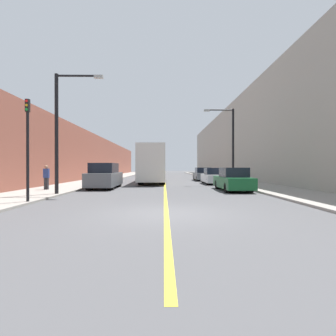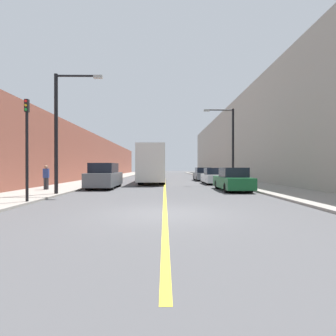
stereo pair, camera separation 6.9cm
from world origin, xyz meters
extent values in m
plane|color=#474749|center=(0.00, 0.00, 0.00)|extent=(200.00, 200.00, 0.00)
cube|color=gray|center=(-7.61, 30.00, 0.06)|extent=(3.69, 72.00, 0.11)
cube|color=gray|center=(7.61, 30.00, 0.06)|extent=(3.69, 72.00, 0.11)
cube|color=brown|center=(-11.46, 30.00, 3.04)|extent=(4.00, 72.00, 6.09)
cube|color=gray|center=(11.46, 30.00, 5.35)|extent=(4.00, 72.00, 10.70)
cube|color=gold|center=(0.00, 30.00, 0.00)|extent=(0.16, 72.00, 0.01)
cube|color=silver|center=(-1.19, 18.58, 1.96)|extent=(2.45, 12.47, 3.27)
cube|color=black|center=(-1.19, 12.38, 2.54)|extent=(2.08, 0.04, 1.47)
cylinder|color=black|center=(-2.14, 14.72, 0.55)|extent=(0.54, 1.09, 1.09)
cylinder|color=black|center=(-0.23, 14.72, 0.55)|extent=(0.54, 1.09, 1.09)
cylinder|color=black|center=(-2.14, 22.45, 0.55)|extent=(0.54, 1.09, 1.09)
cylinder|color=black|center=(-0.23, 22.45, 0.55)|extent=(0.54, 1.09, 1.09)
cube|color=#51565B|center=(-4.51, 10.69, 0.68)|extent=(1.91, 4.90, 0.96)
cube|color=black|center=(-4.51, 10.45, 1.53)|extent=(1.68, 2.69, 0.72)
cube|color=black|center=(-4.51, 8.28, 0.85)|extent=(1.62, 0.04, 0.43)
cylinder|color=black|center=(-5.25, 9.18, 0.34)|extent=(0.42, 0.68, 0.68)
cylinder|color=black|center=(-3.76, 9.18, 0.34)|extent=(0.42, 0.68, 0.68)
cylinder|color=black|center=(-5.25, 12.21, 0.34)|extent=(0.42, 0.68, 0.68)
cylinder|color=black|center=(-3.76, 12.21, 0.34)|extent=(0.42, 0.68, 0.68)
cube|color=#145128|center=(4.59, 8.71, 0.56)|extent=(1.75, 4.68, 0.74)
cube|color=black|center=(4.59, 8.48, 1.24)|extent=(1.54, 2.10, 0.63)
cube|color=black|center=(4.59, 6.41, 0.69)|extent=(1.49, 0.04, 0.33)
cylinder|color=black|center=(3.91, 7.26, 0.31)|extent=(0.39, 0.62, 0.62)
cylinder|color=black|center=(5.28, 7.26, 0.31)|extent=(0.39, 0.62, 0.62)
cylinder|color=black|center=(3.91, 10.16, 0.31)|extent=(0.39, 0.62, 0.62)
cylinder|color=black|center=(5.28, 10.16, 0.31)|extent=(0.39, 0.62, 0.62)
cube|color=silver|center=(4.57, 15.48, 0.55)|extent=(1.80, 4.30, 0.72)
cube|color=black|center=(4.57, 15.27, 1.21)|extent=(1.58, 1.93, 0.61)
cube|color=black|center=(4.57, 13.36, 0.67)|extent=(1.53, 0.04, 0.32)
cylinder|color=black|center=(3.87, 14.15, 0.31)|extent=(0.39, 0.62, 0.62)
cylinder|color=black|center=(5.27, 14.15, 0.31)|extent=(0.39, 0.62, 0.62)
cylinder|color=black|center=(3.87, 16.82, 0.31)|extent=(0.39, 0.62, 0.62)
cylinder|color=black|center=(5.27, 16.82, 0.31)|extent=(0.39, 0.62, 0.62)
cube|color=#51565B|center=(4.46, 21.63, 0.55)|extent=(1.82, 4.61, 0.73)
cube|color=black|center=(4.46, 21.40, 1.22)|extent=(1.60, 2.08, 0.62)
cube|color=black|center=(4.46, 19.36, 0.68)|extent=(1.55, 0.04, 0.33)
cylinder|color=black|center=(3.75, 20.21, 0.31)|extent=(0.40, 0.62, 0.62)
cylinder|color=black|center=(5.17, 20.21, 0.31)|extent=(0.40, 0.62, 0.62)
cylinder|color=black|center=(3.75, 23.06, 0.31)|extent=(0.40, 0.62, 0.62)
cylinder|color=black|center=(5.17, 23.06, 0.31)|extent=(0.40, 0.62, 0.62)
cylinder|color=black|center=(-6.07, 5.69, 3.45)|extent=(0.20, 0.20, 6.68)
cylinder|color=black|center=(-4.90, 5.69, 6.69)|extent=(2.34, 0.12, 0.12)
cube|color=#999993|center=(-3.72, 5.69, 6.64)|extent=(0.50, 0.24, 0.16)
cylinder|color=black|center=(6.07, 14.16, 3.44)|extent=(0.20, 0.20, 6.65)
cylinder|color=black|center=(4.90, 14.16, 6.66)|extent=(2.34, 0.12, 0.12)
cube|color=#999993|center=(3.72, 14.16, 6.61)|extent=(0.50, 0.24, 0.16)
cylinder|color=black|center=(-5.97, 2.41, 2.04)|extent=(0.12, 0.12, 3.87)
cube|color=black|center=(-5.97, 2.41, 4.25)|extent=(0.16, 0.16, 0.55)
cylinder|color=red|center=(-5.97, 2.32, 4.43)|extent=(0.11, 0.02, 0.11)
cylinder|color=gold|center=(-5.97, 2.32, 4.25)|extent=(0.11, 0.02, 0.11)
cylinder|color=green|center=(-5.97, 2.32, 4.07)|extent=(0.11, 0.02, 0.11)
cylinder|color=#2D2D33|center=(-7.94, 8.43, 0.49)|extent=(0.16, 0.16, 0.77)
cylinder|color=#2D2D33|center=(-7.78, 8.43, 0.49)|extent=(0.16, 0.16, 0.77)
cube|color=navy|center=(-7.86, 8.43, 1.18)|extent=(0.35, 0.19, 0.61)
sphere|color=#8C664C|center=(-7.86, 8.43, 1.60)|extent=(0.22, 0.22, 0.22)
camera|label=1|loc=(-0.08, -8.98, 1.60)|focal=28.00mm
camera|label=2|loc=(-0.01, -8.98, 1.60)|focal=28.00mm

